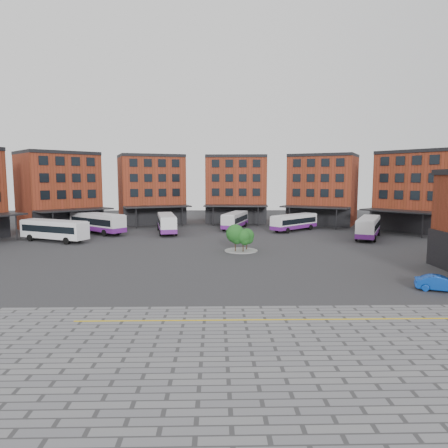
{
  "coord_description": "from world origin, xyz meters",
  "views": [
    {
      "loc": [
        -1.38,
        -40.28,
        9.67
      ],
      "look_at": [
        -0.34,
        8.82,
        4.0
      ],
      "focal_mm": 32.0,
      "sensor_mm": 36.0,
      "label": 1
    }
  ],
  "objects_px": {
    "tree_island": "(241,237)",
    "blue_car": "(440,283)",
    "bus_d": "(235,220)",
    "bus_f": "(368,227)",
    "bus_b": "(97,223)",
    "bus_e": "(294,222)",
    "bus_c": "(167,223)",
    "bus_a": "(54,229)"
  },
  "relations": [
    {
      "from": "bus_a",
      "to": "bus_e",
      "type": "relative_size",
      "value": 1.19
    },
    {
      "from": "tree_island",
      "to": "bus_b",
      "type": "relative_size",
      "value": 0.38
    },
    {
      "from": "tree_island",
      "to": "bus_b",
      "type": "height_order",
      "value": "tree_island"
    },
    {
      "from": "bus_e",
      "to": "bus_a",
      "type": "bearing_deg",
      "value": -115.14
    },
    {
      "from": "bus_e",
      "to": "blue_car",
      "type": "relative_size",
      "value": 2.43
    },
    {
      "from": "bus_d",
      "to": "bus_f",
      "type": "xyz_separation_m",
      "value": [
        20.92,
        -12.29,
        0.11
      ]
    },
    {
      "from": "bus_b",
      "to": "tree_island",
      "type": "bearing_deg",
      "value": -86.88
    },
    {
      "from": "bus_b",
      "to": "bus_d",
      "type": "height_order",
      "value": "bus_b"
    },
    {
      "from": "bus_d",
      "to": "bus_e",
      "type": "relative_size",
      "value": 1.17
    },
    {
      "from": "tree_island",
      "to": "bus_a",
      "type": "height_order",
      "value": "tree_island"
    },
    {
      "from": "blue_car",
      "to": "bus_b",
      "type": "bearing_deg",
      "value": 69.3
    },
    {
      "from": "tree_island",
      "to": "blue_car",
      "type": "bearing_deg",
      "value": -49.59
    },
    {
      "from": "bus_e",
      "to": "bus_f",
      "type": "height_order",
      "value": "bus_f"
    },
    {
      "from": "bus_b",
      "to": "blue_car",
      "type": "distance_m",
      "value": 54.3
    },
    {
      "from": "bus_c",
      "to": "bus_d",
      "type": "xyz_separation_m",
      "value": [
        12.38,
        5.49,
        -0.08
      ]
    },
    {
      "from": "bus_c",
      "to": "bus_f",
      "type": "relative_size",
      "value": 1.01
    },
    {
      "from": "bus_b",
      "to": "bus_e",
      "type": "xyz_separation_m",
      "value": [
        35.15,
        2.7,
        -0.28
      ]
    },
    {
      "from": "bus_d",
      "to": "bus_a",
      "type": "bearing_deg",
      "value": -135.66
    },
    {
      "from": "bus_c",
      "to": "bus_d",
      "type": "height_order",
      "value": "bus_c"
    },
    {
      "from": "bus_e",
      "to": "bus_c",
      "type": "bearing_deg",
      "value": -125.81
    },
    {
      "from": "bus_a",
      "to": "bus_c",
      "type": "relative_size",
      "value": 0.97
    },
    {
      "from": "bus_a",
      "to": "bus_b",
      "type": "bearing_deg",
      "value": 0.86
    },
    {
      "from": "tree_island",
      "to": "bus_f",
      "type": "height_order",
      "value": "tree_island"
    },
    {
      "from": "bus_a",
      "to": "bus_d",
      "type": "distance_m",
      "value": 31.99
    },
    {
      "from": "bus_a",
      "to": "bus_e",
      "type": "distance_m",
      "value": 40.78
    },
    {
      "from": "tree_island",
      "to": "bus_f",
      "type": "distance_m",
      "value": 24.22
    },
    {
      "from": "bus_d",
      "to": "bus_f",
      "type": "relative_size",
      "value": 0.96
    },
    {
      "from": "bus_b",
      "to": "bus_f",
      "type": "height_order",
      "value": "bus_b"
    },
    {
      "from": "bus_e",
      "to": "bus_f",
      "type": "relative_size",
      "value": 0.82
    },
    {
      "from": "bus_e",
      "to": "bus_d",
      "type": "bearing_deg",
      "value": -148.1
    },
    {
      "from": "tree_island",
      "to": "bus_c",
      "type": "height_order",
      "value": "tree_island"
    },
    {
      "from": "bus_b",
      "to": "bus_f",
      "type": "xyz_separation_m",
      "value": [
        45.36,
        -6.4,
        -0.12
      ]
    },
    {
      "from": "bus_d",
      "to": "bus_e",
      "type": "xyz_separation_m",
      "value": [
        10.71,
        -3.19,
        -0.05
      ]
    },
    {
      "from": "tree_island",
      "to": "bus_d",
      "type": "xyz_separation_m",
      "value": [
        0.44,
        23.71,
        -0.29
      ]
    },
    {
      "from": "bus_c",
      "to": "blue_car",
      "type": "bearing_deg",
      "value": -63.52
    },
    {
      "from": "bus_b",
      "to": "bus_a",
      "type": "bearing_deg",
      "value": -164.62
    },
    {
      "from": "bus_f",
      "to": "blue_car",
      "type": "relative_size",
      "value": 2.96
    },
    {
      "from": "bus_d",
      "to": "blue_car",
      "type": "distance_m",
      "value": 45.33
    },
    {
      "from": "tree_island",
      "to": "bus_d",
      "type": "height_order",
      "value": "tree_island"
    },
    {
      "from": "bus_d",
      "to": "blue_car",
      "type": "bearing_deg",
      "value": -52.85
    },
    {
      "from": "bus_b",
      "to": "bus_d",
      "type": "relative_size",
      "value": 1.01
    },
    {
      "from": "tree_island",
      "to": "bus_e",
      "type": "relative_size",
      "value": 0.45
    }
  ]
}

